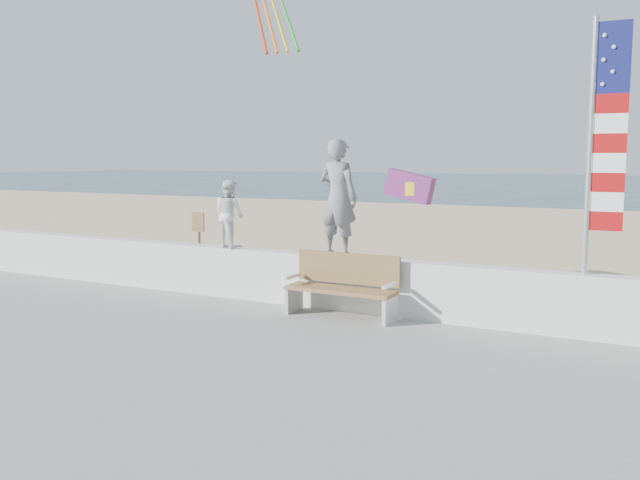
# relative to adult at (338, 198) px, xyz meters

# --- Properties ---
(ground) EXTENTS (220.00, 220.00, 0.00)m
(ground) POSITION_rel_adult_xyz_m (-0.43, -2.00, -2.05)
(ground) COLOR #2B4556
(ground) RESTS_ON ground
(sand) EXTENTS (90.00, 40.00, 0.08)m
(sand) POSITION_rel_adult_xyz_m (-0.43, 7.00, -2.01)
(sand) COLOR #D4B68D
(sand) RESTS_ON ground
(boardwalk) EXTENTS (50.00, 12.40, 0.10)m
(boardwalk) POSITION_rel_adult_xyz_m (-0.43, -6.00, -1.92)
(boardwalk) COLOR gray
(boardwalk) RESTS_ON sand
(seawall) EXTENTS (30.00, 0.35, 0.90)m
(seawall) POSITION_rel_adult_xyz_m (-0.43, 0.00, -1.42)
(seawall) COLOR silver
(seawall) RESTS_ON boardwalk
(adult) EXTENTS (0.76, 0.55, 1.93)m
(adult) POSITION_rel_adult_xyz_m (0.00, 0.00, 0.00)
(adult) COLOR slate
(adult) RESTS_ON seawall
(child) EXTENTS (0.71, 0.63, 1.22)m
(child) POSITION_rel_adult_xyz_m (-2.20, 0.00, -0.36)
(child) COLOR white
(child) RESTS_ON seawall
(bench) EXTENTS (1.80, 0.57, 1.00)m
(bench) POSITION_rel_adult_xyz_m (0.32, -0.45, -1.36)
(bench) COLOR olive
(bench) RESTS_ON boardwalk
(flag) EXTENTS (0.50, 0.08, 3.50)m
(flag) POSITION_rel_adult_xyz_m (3.99, -0.00, 0.95)
(flag) COLOR silver
(flag) RESTS_ON seawall
(parafoil_kite) EXTENTS (1.08, 0.31, 0.74)m
(parafoil_kite) POSITION_rel_adult_xyz_m (0.05, 3.22, 0.06)
(parafoil_kite) COLOR red
(parafoil_kite) RESTS_ON ground
(sign) EXTENTS (0.32, 0.07, 1.46)m
(sign) POSITION_rel_adult_xyz_m (-4.14, 1.54, -1.10)
(sign) COLOR olive
(sign) RESTS_ON sand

